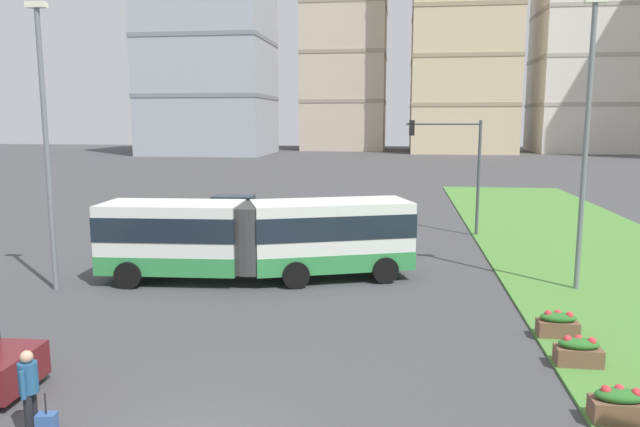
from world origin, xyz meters
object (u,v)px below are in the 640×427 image
(pedestrian_crossing, at_px, (29,387))
(apartment_tower_westcentre, at_px, (345,33))
(rolling_suitcase, at_px, (47,427))
(flower_planter_1, at_px, (579,351))
(flower_planter_2, at_px, (558,324))
(traffic_light_far_right, at_px, (455,157))
(car_silver_hatch, at_px, (235,209))
(apartment_tower_eastcentre, at_px, (585,38))
(apartment_tower_west, at_px, (208,43))
(apartment_tower_centre, at_px, (464,15))
(streetlight_median, at_px, (586,136))
(articulated_bus, at_px, (258,237))
(flower_planter_0, at_px, (620,405))
(streetlight_left, at_px, (46,138))

(pedestrian_crossing, relative_size, apartment_tower_westcentre, 0.04)
(pedestrian_crossing, bearing_deg, rolling_suitcase, -23.96)
(apartment_tower_westcentre, bearing_deg, flower_planter_1, -81.68)
(flower_planter_2, height_order, traffic_light_far_right, traffic_light_far_right)
(car_silver_hatch, distance_m, rolling_suitcase, 25.04)
(flower_planter_2, xyz_separation_m, apartment_tower_eastcentre, (29.10, 103.35, 20.72))
(apartment_tower_eastcentre, bearing_deg, apartment_tower_west, -166.55)
(flower_planter_1, xyz_separation_m, apartment_tower_eastcentre, (29.10, 105.35, 20.72))
(flower_planter_2, distance_m, apartment_tower_centre, 103.11)
(pedestrian_crossing, xyz_separation_m, streetlight_median, (13.37, 11.91, 4.53))
(articulated_bus, bearing_deg, pedestrian_crossing, -97.88)
(articulated_bus, distance_m, rolling_suitcase, 12.26)
(pedestrian_crossing, height_order, flower_planter_0, pedestrian_crossing)
(traffic_light_far_right, xyz_separation_m, apartment_tower_eastcentre, (30.76, 88.18, 16.97))
(flower_planter_0, xyz_separation_m, apartment_tower_eastcentre, (29.10, 108.18, 20.72))
(apartment_tower_centre, height_order, apartment_tower_eastcentre, apartment_tower_centre)
(pedestrian_crossing, height_order, apartment_tower_centre, apartment_tower_centre)
(flower_planter_2, height_order, apartment_tower_eastcentre, apartment_tower_eastcentre)
(apartment_tower_westcentre, bearing_deg, apartment_tower_eastcentre, -5.06)
(flower_planter_0, bearing_deg, traffic_light_far_right, 94.72)
(streetlight_left, bearing_deg, articulated_bus, 19.34)
(apartment_tower_west, bearing_deg, flower_planter_0, -67.45)
(traffic_light_far_right, bearing_deg, apartment_tower_eastcentre, 70.77)
(articulated_bus, bearing_deg, flower_planter_1, -35.94)
(articulated_bus, bearing_deg, car_silver_hatch, 109.36)
(rolling_suitcase, distance_m, streetlight_median, 18.46)
(car_silver_hatch, bearing_deg, articulated_bus, -70.64)
(articulated_bus, height_order, apartment_tower_westcentre, apartment_tower_westcentre)
(apartment_tower_west, bearing_deg, apartment_tower_eastcentre, 13.45)
(pedestrian_crossing, bearing_deg, streetlight_median, 41.69)
(flower_planter_2, distance_m, apartment_tower_eastcentre, 109.35)
(streetlight_median, relative_size, apartment_tower_west, 0.26)
(articulated_bus, relative_size, flower_planter_2, 10.80)
(streetlight_median, bearing_deg, articulated_bus, 179.91)
(rolling_suitcase, distance_m, apartment_tower_west, 99.94)
(pedestrian_crossing, height_order, apartment_tower_westcentre, apartment_tower_westcentre)
(streetlight_left, xyz_separation_m, streetlight_median, (18.64, 2.41, 0.07))
(streetlight_median, bearing_deg, flower_planter_1, -104.98)
(streetlight_median, xyz_separation_m, apartment_tower_west, (-40.14, 82.14, 13.85))
(traffic_light_far_right, bearing_deg, apartment_tower_westcentre, 98.84)
(rolling_suitcase, bearing_deg, flower_planter_2, 32.46)
(articulated_bus, xyz_separation_m, car_silver_hatch, (-4.46, 12.69, -0.90))
(pedestrian_crossing, height_order, flower_planter_2, pedestrian_crossing)
(flower_planter_0, distance_m, flower_planter_1, 2.83)
(flower_planter_1, relative_size, apartment_tower_eastcentre, 0.03)
(streetlight_median, distance_m, apartment_tower_westcentre, 105.30)
(car_silver_hatch, height_order, flower_planter_1, car_silver_hatch)
(flower_planter_1, height_order, flower_planter_2, same)
(car_silver_hatch, xyz_separation_m, flower_planter_0, (14.28, -22.64, -0.33))
(apartment_tower_centre, bearing_deg, streetlight_left, -103.51)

